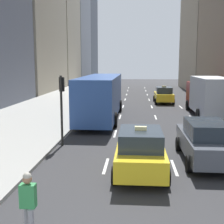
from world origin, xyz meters
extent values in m
cube|color=#9E9E99|center=(-7.00, 27.00, 0.07)|extent=(8.00, 66.00, 0.15)
cube|color=white|center=(-0.20, 8.00, 0.01)|extent=(0.12, 2.00, 0.01)
cube|color=white|center=(-0.20, 14.00, 0.01)|extent=(0.12, 2.00, 0.01)
cube|color=white|center=(-0.20, 20.00, 0.01)|extent=(0.12, 2.00, 0.01)
cube|color=white|center=(-0.20, 26.00, 0.01)|extent=(0.12, 2.00, 0.01)
cube|color=white|center=(-0.20, 32.00, 0.01)|extent=(0.12, 2.00, 0.01)
cube|color=white|center=(-0.20, 38.00, 0.01)|extent=(0.12, 2.00, 0.01)
cube|color=white|center=(-0.20, 44.00, 0.01)|extent=(0.12, 2.00, 0.01)
cube|color=white|center=(-0.20, 50.00, 0.01)|extent=(0.12, 2.00, 0.01)
cube|color=white|center=(2.60, 8.00, 0.01)|extent=(0.12, 2.00, 0.01)
cube|color=white|center=(2.60, 14.00, 0.01)|extent=(0.12, 2.00, 0.01)
cube|color=white|center=(2.60, 20.00, 0.01)|extent=(0.12, 2.00, 0.01)
cube|color=white|center=(2.60, 26.00, 0.01)|extent=(0.12, 2.00, 0.01)
cube|color=white|center=(2.60, 32.00, 0.01)|extent=(0.12, 2.00, 0.01)
cube|color=white|center=(2.60, 38.00, 0.01)|extent=(0.12, 2.00, 0.01)
cube|color=white|center=(2.60, 44.00, 0.01)|extent=(0.12, 2.00, 0.01)
cube|color=white|center=(2.60, 50.00, 0.01)|extent=(0.12, 2.00, 0.01)
cube|color=white|center=(5.40, 14.00, 0.01)|extent=(0.12, 2.00, 0.01)
cube|color=white|center=(5.40, 20.00, 0.01)|extent=(0.12, 2.00, 0.01)
cube|color=white|center=(5.40, 26.00, 0.01)|extent=(0.12, 2.00, 0.01)
cube|color=white|center=(5.40, 32.00, 0.01)|extent=(0.12, 2.00, 0.01)
cube|color=white|center=(5.40, 38.00, 0.01)|extent=(0.12, 2.00, 0.01)
cube|color=white|center=(5.40, 44.00, 0.01)|extent=(0.12, 2.00, 0.01)
cube|color=white|center=(5.40, 50.00, 0.01)|extent=(0.12, 2.00, 0.01)
cube|color=#A89E89|center=(-14.00, 57.58, 10.39)|extent=(6.00, 13.12, 20.79)
cube|color=gray|center=(-14.00, 72.46, 17.28)|extent=(6.00, 15.40, 34.56)
cube|color=#4C515B|center=(-14.00, 87.88, 15.89)|extent=(6.00, 14.93, 31.77)
cube|color=gray|center=(12.00, 46.76, 7.68)|extent=(6.00, 16.65, 15.36)
cube|color=yellow|center=(4.00, 29.15, 0.71)|extent=(1.80, 4.40, 0.76)
cube|color=#28333D|center=(4.00, 28.88, 1.41)|extent=(1.58, 2.29, 0.64)
cube|color=#F2E599|center=(4.00, 28.88, 1.80)|extent=(0.44, 0.20, 0.14)
cylinder|color=black|center=(3.10, 30.51, 0.33)|extent=(0.22, 0.66, 0.66)
cylinder|color=black|center=(4.90, 30.51, 0.33)|extent=(0.22, 0.66, 0.66)
cylinder|color=black|center=(3.10, 27.78, 0.33)|extent=(0.22, 0.66, 0.66)
cylinder|color=black|center=(4.90, 27.78, 0.33)|extent=(0.22, 0.66, 0.66)
cube|color=yellow|center=(1.20, 7.39, 0.71)|extent=(1.80, 4.40, 0.76)
cube|color=#28333D|center=(1.20, 7.12, 1.41)|extent=(1.58, 2.29, 0.64)
cube|color=#F2E599|center=(1.20, 7.12, 1.80)|extent=(0.44, 0.20, 0.14)
cylinder|color=black|center=(0.30, 8.75, 0.33)|extent=(0.22, 0.66, 0.66)
cylinder|color=black|center=(2.10, 8.75, 0.33)|extent=(0.22, 0.66, 0.66)
cylinder|color=black|center=(0.30, 6.02, 0.33)|extent=(0.22, 0.66, 0.66)
cylinder|color=black|center=(2.10, 6.02, 0.33)|extent=(0.22, 0.66, 0.66)
cube|color=#565B66|center=(4.00, 9.02, 0.74)|extent=(1.80, 4.90, 0.82)
cube|color=#28333D|center=(4.00, 8.73, 1.47)|extent=(1.58, 2.55, 0.64)
cylinder|color=black|center=(3.10, 10.54, 0.33)|extent=(0.22, 0.66, 0.66)
cylinder|color=black|center=(4.90, 10.54, 0.33)|extent=(0.22, 0.66, 0.66)
cylinder|color=black|center=(3.10, 7.51, 0.33)|extent=(0.22, 0.66, 0.66)
cube|color=#2D519E|center=(-1.60, 19.15, 1.80)|extent=(2.50, 11.60, 2.90)
cube|color=#28333D|center=(-1.60, 24.90, 2.15)|extent=(2.30, 0.12, 1.40)
cube|color=#28333D|center=(-2.81, 19.15, 2.15)|extent=(0.08, 9.86, 1.10)
cube|color=yellow|center=(-1.60, 24.90, 3.05)|extent=(1.50, 0.10, 0.36)
cylinder|color=black|center=(-2.85, 22.74, 0.50)|extent=(0.30, 1.00, 1.00)
cylinder|color=black|center=(-0.35, 22.74, 0.50)|extent=(0.30, 1.00, 1.00)
cylinder|color=black|center=(-2.85, 15.96, 0.50)|extent=(0.30, 1.00, 1.00)
cylinder|color=black|center=(-0.35, 15.96, 0.50)|extent=(0.30, 1.00, 1.00)
cube|color=maroon|center=(6.80, 24.11, 1.50)|extent=(2.10, 2.40, 2.10)
cube|color=#28333D|center=(6.80, 25.26, 1.80)|extent=(1.90, 0.10, 0.90)
cube|color=silver|center=(6.80, 19.91, 1.80)|extent=(2.30, 6.00, 2.70)
cylinder|color=black|center=(5.75, 24.11, 0.45)|extent=(0.28, 0.90, 0.90)
cylinder|color=black|center=(7.85, 24.11, 0.45)|extent=(0.28, 0.90, 0.90)
cylinder|color=black|center=(5.65, 18.71, 0.45)|extent=(0.28, 0.90, 0.90)
cylinder|color=gray|center=(-1.55, 2.41, 0.48)|extent=(0.14, 0.14, 0.84)
cube|color=#338C4C|center=(-1.46, 2.29, 1.19)|extent=(0.36, 0.22, 0.56)
sphere|color=#9E7051|center=(-1.46, 2.29, 1.58)|extent=(0.22, 0.22, 0.22)
sphere|color=#B2AD9E|center=(-1.46, 2.29, 1.65)|extent=(0.20, 0.20, 0.20)
cylinder|color=black|center=(-2.75, 11.08, 1.80)|extent=(0.12, 0.12, 3.60)
cube|color=black|center=(-2.75, 11.26, 3.15)|extent=(0.24, 0.20, 0.72)
sphere|color=red|center=(-2.75, 11.37, 3.38)|extent=(0.14, 0.14, 0.14)
sphere|color=#4C3F14|center=(-2.75, 11.37, 3.15)|extent=(0.14, 0.14, 0.14)
sphere|color=#198C2D|center=(-2.75, 11.37, 2.92)|extent=(0.14, 0.14, 0.14)
camera|label=1|loc=(0.98, -4.34, 4.20)|focal=50.00mm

